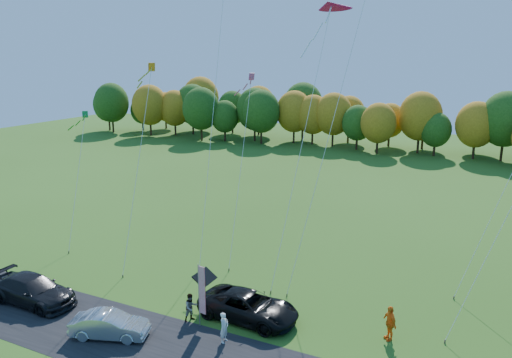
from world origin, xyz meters
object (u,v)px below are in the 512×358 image
at_px(black_suv, 249,306).
at_px(person_east, 390,323).
at_px(silver_sedan, 110,325).
at_px(feather_flag, 201,290).

bearing_deg(black_suv, person_east, -76.52).
bearing_deg(silver_sedan, black_suv, -69.87).
bearing_deg(silver_sedan, person_east, -84.67).
height_order(person_east, feather_flag, feather_flag).
distance_m(black_suv, feather_flag, 3.11).
height_order(black_suv, feather_flag, feather_flag).
relative_size(silver_sedan, feather_flag, 1.12).
bearing_deg(feather_flag, silver_sedan, -142.21).
relative_size(silver_sedan, person_east, 2.17).
distance_m(person_east, feather_flag, 10.35).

